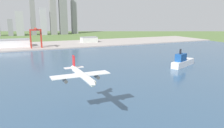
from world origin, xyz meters
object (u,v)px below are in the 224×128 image
(warehouse_main, at_px, (13,43))
(port_crane_red, at_px, (36,34))
(warehouse_annex, at_px, (89,40))
(airplane_landing, at_px, (82,75))
(ferry_boat, at_px, (182,62))

(warehouse_main, bearing_deg, port_crane_red, -43.72)
(port_crane_red, distance_m, warehouse_annex, 141.74)
(airplane_landing, relative_size, ferry_boat, 0.92)
(airplane_landing, height_order, warehouse_annex, airplane_landing)
(airplane_landing, bearing_deg, warehouse_main, 96.40)
(ferry_boat, height_order, port_crane_red, port_crane_red)
(ferry_boat, distance_m, warehouse_annex, 300.39)
(airplane_landing, xyz_separation_m, ferry_boat, (159.67, 88.81, -21.16))
(port_crane_red, bearing_deg, ferry_boat, -56.87)
(ferry_boat, height_order, warehouse_annex, ferry_boat)
(port_crane_red, xyz_separation_m, warehouse_main, (-43.34, 41.44, -20.44))
(airplane_landing, distance_m, port_crane_red, 331.10)
(warehouse_main, bearing_deg, warehouse_annex, 5.05)
(ferry_boat, xyz_separation_m, warehouse_annex, (-29.99, 298.88, 2.56))
(port_crane_red, distance_m, warehouse_main, 63.35)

